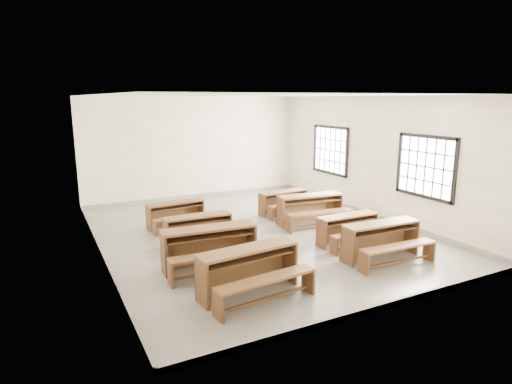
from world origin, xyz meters
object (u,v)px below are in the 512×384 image
desk_set_1 (210,245)px  desk_set_4 (382,238)px  desk_set_3 (176,213)px  desk_set_5 (349,227)px  desk_set_0 (250,268)px  desk_set_6 (311,207)px  desk_set_2 (199,228)px  desk_set_7 (284,201)px

desk_set_1 → desk_set_4: size_ratio=1.09×
desk_set_3 → desk_set_5: size_ratio=1.01×
desk_set_0 → desk_set_6: 4.25m
desk_set_2 → desk_set_1: bearing=-99.2°
desk_set_2 → desk_set_5: desk_set_2 is taller
desk_set_1 → desk_set_7: 4.24m
desk_set_0 → desk_set_3: desk_set_0 is taller
desk_set_2 → desk_set_7: 3.29m
desk_set_3 → desk_set_0: bearing=-94.9°
desk_set_2 → desk_set_4: desk_set_4 is taller
desk_set_4 → desk_set_6: size_ratio=0.95×
desk_set_6 → desk_set_5: bearing=-87.7°
desk_set_2 → desk_set_7: (2.98, 1.40, -0.02)m
desk_set_1 → desk_set_5: 3.21m
desk_set_6 → desk_set_7: desk_set_6 is taller
desk_set_5 → desk_set_6: bearing=85.3°
desk_set_5 → desk_set_6: (0.12, 1.64, 0.06)m
desk_set_3 → desk_set_4: desk_set_4 is taller
desk_set_0 → desk_set_2: desk_set_0 is taller
desk_set_0 → desk_set_4: desk_set_0 is taller
desk_set_4 → desk_set_7: size_ratio=1.16×
desk_set_5 → desk_set_2: bearing=153.8°
desk_set_3 → desk_set_7: desk_set_3 is taller
desk_set_7 → desk_set_2: bearing=-158.7°
desk_set_3 → desk_set_6: desk_set_6 is taller
desk_set_0 → desk_set_3: (0.03, 4.16, -0.08)m
desk_set_4 → desk_set_5: (0.00, 1.03, -0.05)m
desk_set_1 → desk_set_5: (3.21, -0.07, -0.08)m
desk_set_6 → desk_set_4: bearing=-86.1°
desk_set_0 → desk_set_2: size_ratio=1.22×
desk_set_0 → desk_set_7: bearing=47.1°
desk_set_5 → desk_set_0: bearing=-158.4°
desk_set_0 → desk_set_7: 5.07m
desk_set_6 → desk_set_0: bearing=-131.1°
desk_set_5 → desk_set_7: 2.82m
desk_set_1 → desk_set_3: (0.21, 2.86, -0.09)m
desk_set_7 → desk_set_3: bearing=174.0°
desk_set_7 → desk_set_1: bearing=-143.4°
desk_set_0 → desk_set_1: 1.31m
desk_set_2 → desk_set_3: bearing=93.4°
desk_set_3 → desk_set_5: (3.00, -2.94, 0.01)m
desk_set_0 → desk_set_5: bearing=16.1°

